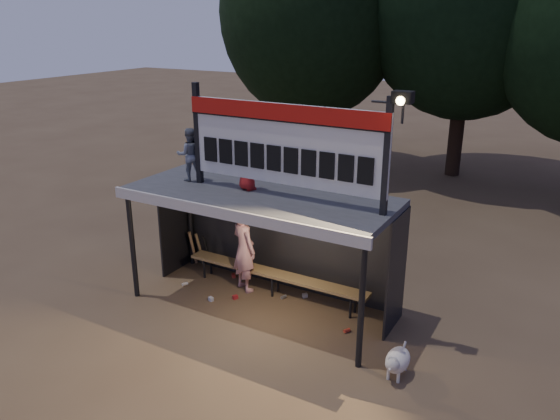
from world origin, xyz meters
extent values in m
plane|color=#4E3B27|center=(0.00, 0.00, 0.00)|extent=(80.00, 80.00, 0.00)
imported|color=white|center=(-0.66, 0.44, 0.89)|extent=(0.77, 0.65, 1.78)
imported|color=slate|center=(-1.60, 0.03, 2.84)|extent=(0.63, 0.63, 1.03)
imported|color=#AC1B1A|center=(-0.30, 0.08, 2.79)|extent=(0.54, 0.46, 0.93)
cube|color=#3B3C3E|center=(0.00, 0.00, 2.26)|extent=(5.00, 2.00, 0.12)
cube|color=silver|center=(0.00, -1.02, 2.22)|extent=(5.10, 0.06, 0.20)
cylinder|color=black|center=(-2.40, -0.90, 1.10)|extent=(0.10, 0.10, 2.20)
cylinder|color=black|center=(2.40, -0.90, 1.10)|extent=(0.10, 0.10, 2.20)
cylinder|color=black|center=(-2.40, 0.90, 1.10)|extent=(0.10, 0.10, 2.20)
cylinder|color=black|center=(2.40, 0.90, 1.10)|extent=(0.10, 0.10, 2.20)
cube|color=black|center=(0.00, 1.00, 1.10)|extent=(5.00, 0.04, 2.20)
cube|color=black|center=(-2.50, 0.50, 1.10)|extent=(0.04, 1.00, 2.20)
cube|color=black|center=(2.50, 0.50, 1.10)|extent=(0.04, 1.00, 2.20)
cylinder|color=black|center=(0.00, 1.00, 2.15)|extent=(5.00, 0.06, 0.06)
cube|color=black|center=(-1.35, 0.00, 3.27)|extent=(0.10, 0.10, 1.90)
cube|color=black|center=(2.35, 0.00, 3.27)|extent=(0.10, 0.10, 1.90)
cube|color=silver|center=(0.50, 0.00, 3.27)|extent=(3.80, 0.08, 1.40)
cube|color=#B8130D|center=(0.50, -0.05, 3.83)|extent=(3.80, 0.04, 0.28)
cube|color=black|center=(0.50, -0.06, 3.68)|extent=(3.80, 0.02, 0.03)
cube|color=black|center=(-1.03, -0.05, 3.02)|extent=(0.27, 0.03, 0.45)
cube|color=black|center=(-0.69, -0.05, 3.02)|extent=(0.27, 0.03, 0.45)
cube|color=black|center=(-0.35, -0.05, 3.02)|extent=(0.27, 0.03, 0.45)
cube|color=black|center=(-0.01, -0.05, 3.02)|extent=(0.27, 0.03, 0.45)
cube|color=black|center=(0.33, -0.05, 3.02)|extent=(0.27, 0.03, 0.45)
cube|color=black|center=(0.67, -0.05, 3.02)|extent=(0.27, 0.03, 0.45)
cube|color=black|center=(1.01, -0.05, 3.02)|extent=(0.27, 0.03, 0.45)
cube|color=black|center=(1.35, -0.05, 3.02)|extent=(0.27, 0.03, 0.45)
cube|color=black|center=(1.69, -0.05, 3.02)|extent=(0.27, 0.03, 0.45)
cube|color=black|center=(2.03, -0.05, 3.02)|extent=(0.27, 0.03, 0.45)
cylinder|color=black|center=(2.30, 0.00, 4.12)|extent=(0.50, 0.04, 0.04)
cylinder|color=black|center=(2.55, 0.00, 3.97)|extent=(0.04, 0.04, 0.30)
cube|color=black|center=(2.55, -0.05, 4.22)|extent=(0.30, 0.22, 0.18)
sphere|color=#FFD88C|center=(2.55, -0.14, 4.18)|extent=(0.14, 0.14, 0.14)
cube|color=olive|center=(0.00, 0.55, 0.45)|extent=(4.00, 0.35, 0.06)
cylinder|color=black|center=(-1.70, 0.43, 0.23)|extent=(0.05, 0.05, 0.45)
cylinder|color=black|center=(-1.70, 0.67, 0.23)|extent=(0.05, 0.05, 0.45)
cylinder|color=black|center=(0.00, 0.43, 0.23)|extent=(0.05, 0.05, 0.45)
cylinder|color=black|center=(0.00, 0.67, 0.23)|extent=(0.05, 0.05, 0.45)
cylinder|color=black|center=(1.70, 0.43, 0.23)|extent=(0.05, 0.05, 0.45)
cylinder|color=black|center=(1.70, 0.67, 0.23)|extent=(0.05, 0.05, 0.45)
cylinder|color=#312116|center=(-4.00, 10.00, 1.87)|extent=(0.50, 0.50, 3.74)
ellipsoid|color=black|center=(-4.00, 10.00, 5.53)|extent=(6.46, 6.46, 7.48)
cylinder|color=black|center=(1.00, 11.50, 2.09)|extent=(0.50, 0.50, 4.18)
ellipsoid|color=white|center=(3.01, -0.81, 0.27)|extent=(0.36, 0.58, 0.36)
sphere|color=beige|center=(3.01, -1.09, 0.36)|extent=(0.22, 0.22, 0.22)
cone|color=beige|center=(3.01, -1.19, 0.34)|extent=(0.10, 0.10, 0.10)
cone|color=beige|center=(2.96, -1.11, 0.46)|extent=(0.06, 0.06, 0.07)
cone|color=beige|center=(3.06, -1.11, 0.46)|extent=(0.06, 0.06, 0.07)
cylinder|color=beige|center=(2.93, -0.99, 0.09)|extent=(0.05, 0.05, 0.18)
cylinder|color=#EEE6CD|center=(3.09, -0.99, 0.09)|extent=(0.05, 0.05, 0.18)
cylinder|color=white|center=(2.93, -0.63, 0.09)|extent=(0.05, 0.05, 0.18)
cylinder|color=beige|center=(3.09, -0.63, 0.09)|extent=(0.05, 0.05, 0.18)
cylinder|color=beige|center=(3.01, -0.51, 0.34)|extent=(0.04, 0.16, 0.14)
cylinder|color=#A4784C|center=(-2.30, 0.82, 0.43)|extent=(0.08, 0.27, 0.84)
cylinder|color=olive|center=(-2.10, 0.82, 0.43)|extent=(0.07, 0.30, 0.83)
cylinder|color=black|center=(-1.90, 0.82, 0.43)|extent=(0.07, 0.33, 0.83)
cube|color=#B42A1E|center=(-1.16, 0.75, 0.04)|extent=(0.12, 0.12, 0.08)
cylinder|color=#A3A3A8|center=(0.25, 0.47, 0.04)|extent=(0.10, 0.13, 0.07)
cube|color=beige|center=(0.60, 0.72, 0.04)|extent=(0.12, 0.12, 0.08)
cylinder|color=#B6301F|center=(1.84, -0.06, 0.04)|extent=(0.12, 0.14, 0.07)
cube|color=#B8B8BD|center=(-0.97, -0.34, 0.04)|extent=(0.12, 0.10, 0.08)
cylinder|color=beige|center=(-1.84, -0.07, 0.04)|extent=(0.11, 0.14, 0.07)
cube|color=#A31C1F|center=(-0.59, -0.03, 0.04)|extent=(0.11, 0.12, 0.08)
camera|label=1|loc=(5.01, -8.03, 5.33)|focal=35.00mm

